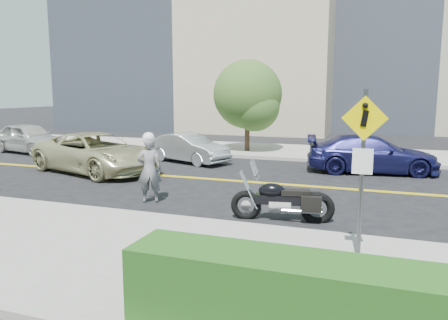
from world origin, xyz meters
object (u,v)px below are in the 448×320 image
parked_car_white (29,138)px  parked_car_blue (372,154)px  suv (96,153)px  motorcyclist (149,168)px  motorcycle (283,191)px  pedestrian_sign (363,158)px  parked_car_silver (189,148)px

parked_car_white → parked_car_blue: 16.54m
suv → motorcyclist: bearing=-111.0°
motorcycle → suv: (-8.12, 3.83, 0.03)m
pedestrian_sign → motorcycle: 3.16m
pedestrian_sign → parked_car_white: (-16.55, 9.48, -1.20)m
parked_car_blue → motorcycle: bearing=156.8°
parked_car_white → parked_car_blue: bearing=-78.0°
suv → parked_car_white: size_ratio=1.24×
pedestrian_sign → parked_car_white: 19.11m
motorcyclist → motorcycle: (3.89, -0.46, -0.26)m
pedestrian_sign → parked_car_blue: size_ratio=0.61×
motorcyclist → motorcycle: motorcyclist is taller
motorcyclist → parked_car_blue: motorcyclist is taller
pedestrian_sign → motorcycle: bearing=130.1°
pedestrian_sign → suv: bearing=148.8°
pedestrian_sign → parked_car_white: pedestrian_sign is taller
motorcycle → suv: 8.98m
motorcycle → parked_car_silver: size_ratio=0.62×
suv → parked_car_white: bearing=79.8°
motorcyclist → suv: 5.41m
parked_car_white → parked_car_silver: parked_car_white is taller
motorcyclist → parked_car_blue: (5.77, 6.95, -0.28)m
motorcycle → suv: bearing=145.0°
motorcycle → parked_car_silver: motorcycle is taller
parked_car_blue → suv: bearing=100.7°
parked_car_white → parked_car_silver: (8.93, -0.03, -0.12)m
suv → motorcycle: bearing=-97.8°
motorcyclist → parked_car_silver: 7.02m
motorcyclist → suv: motorcyclist is taller
parked_car_silver → motorcyclist: bearing=-144.3°
motorcyclist → parked_car_white: (-10.78, 6.79, -0.23)m
motorcyclist → motorcycle: size_ratio=0.83×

